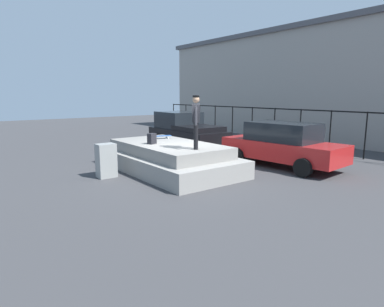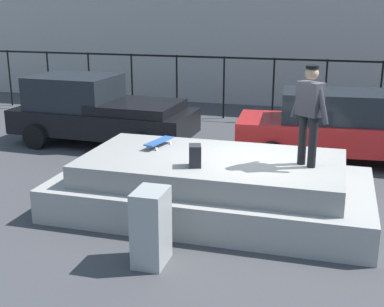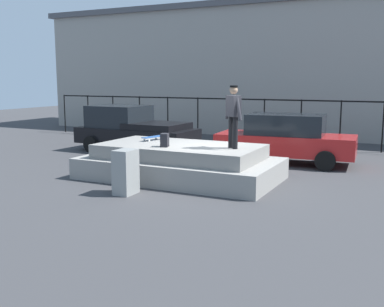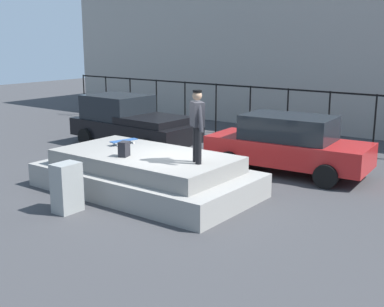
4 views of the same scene
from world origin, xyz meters
TOP-DOWN VIEW (x-y plane):
  - ground_plane at (0.00, 0.00)m, footprint 60.00×60.00m
  - concrete_ledge at (-0.88, -0.10)m, footprint 5.61×2.97m
  - skateboarder at (0.76, -0.12)m, footprint 0.69×0.55m
  - skateboard at (-2.04, 0.33)m, footprint 0.36×0.81m
  - backpack at (-1.04, -0.68)m, footprint 0.27×0.33m
  - car_black_pickup_near at (-4.94, 3.61)m, footprint 4.85×2.34m
  - car_red_sedan_mid at (1.20, 3.67)m, footprint 4.72×2.29m
  - utility_box at (-1.23, -2.32)m, footprint 0.44×0.60m
  - fence_row at (0.00, 7.62)m, footprint 24.06×0.06m
  - warehouse_building at (0.00, 13.32)m, footprint 30.04×6.76m

SIDE VIEW (x-z plane):
  - ground_plane at x=0.00m, z-range 0.00..0.00m
  - concrete_ledge at x=-0.88m, z-range -0.04..0.95m
  - utility_box at x=-1.23m, z-range 0.00..1.12m
  - car_red_sedan_mid at x=1.20m, z-range 0.02..1.70m
  - car_black_pickup_near at x=-4.94m, z-range -0.01..1.80m
  - skateboard at x=-2.04m, z-range 1.04..1.16m
  - backpack at x=-1.04m, z-range 1.00..1.37m
  - fence_row at x=0.00m, z-range 0.32..2.33m
  - skateboarder at x=0.76m, z-range 1.13..2.81m
  - warehouse_building at x=0.00m, z-range 0.01..6.73m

